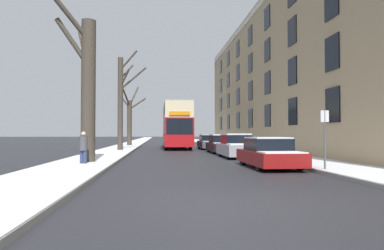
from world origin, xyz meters
TOP-DOWN VIEW (x-y plane):
  - ground_plane at (0.00, 0.00)m, footprint 320.00×320.00m
  - sidewalk_left at (-5.47, 53.00)m, footprint 3.00×130.00m
  - sidewalk_right at (5.47, 53.00)m, footprint 3.00×130.00m
  - terrace_facade_right at (11.46, 22.41)m, footprint 9.10×47.34m
  - bare_tree_left_0 at (-5.35, 9.42)m, footprint 1.88×2.97m
  - bare_tree_left_1 at (-4.96, 21.20)m, footprint 2.34×2.73m
  - bare_tree_left_2 at (-5.23, 32.90)m, footprint 3.09×4.17m
  - double_decker_bus at (-0.13, 26.71)m, footprint 2.56×10.02m
  - parked_car_0 at (2.88, 7.34)m, footprint 1.88×4.40m
  - parked_car_1 at (2.88, 13.57)m, footprint 1.81×4.26m
  - parked_car_2 at (2.88, 18.74)m, footprint 1.79×4.20m
  - parked_car_3 at (2.88, 25.15)m, footprint 1.79×4.39m
  - pedestrian_left_sidewalk at (-5.27, 8.40)m, footprint 0.34×0.34m
  - street_sign_post at (4.26, 4.99)m, footprint 0.32×0.07m

SIDE VIEW (x-z plane):
  - ground_plane at x=0.00m, z-range 0.00..0.00m
  - sidewalk_left at x=-5.47m, z-range 0.00..0.16m
  - sidewalk_right at x=5.47m, z-range 0.00..0.16m
  - parked_car_0 at x=2.88m, z-range -0.05..1.28m
  - parked_car_3 at x=2.88m, z-range -0.05..1.34m
  - parked_car_2 at x=2.88m, z-range -0.06..1.37m
  - parked_car_1 at x=2.88m, z-range -0.06..1.43m
  - pedestrian_left_sidewalk at x=-5.27m, z-range 0.08..1.66m
  - street_sign_post at x=4.26m, z-range 0.18..2.57m
  - double_decker_bus at x=-0.13m, z-range 0.29..4.68m
  - bare_tree_left_2 at x=-5.23m, z-range -0.36..6.80m
  - bare_tree_left_0 at x=-5.35m, z-range -0.09..7.66m
  - bare_tree_left_1 at x=-4.96m, z-range 0.04..8.40m
  - terrace_facade_right at x=11.46m, z-range 0.00..13.42m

